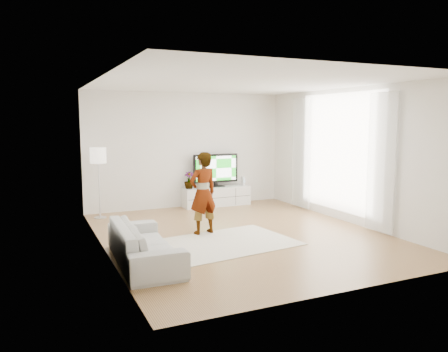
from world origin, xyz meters
name	(u,v)px	position (x,y,z in m)	size (l,w,h in m)	color
floor	(241,234)	(0.00, 0.00, 0.00)	(6.00, 6.00, 0.00)	#A9864C
ceiling	(242,83)	(0.00, 0.00, 2.80)	(6.00, 6.00, 0.00)	white
wall_left	(102,166)	(-2.50, 0.00, 1.40)	(0.02, 6.00, 2.80)	silver
wall_right	(350,156)	(2.50, 0.00, 1.40)	(0.02, 6.00, 2.80)	silver
wall_back	(187,150)	(0.00, 3.00, 1.40)	(5.00, 0.02, 2.80)	silver
wall_front	(352,181)	(0.00, -3.00, 1.40)	(5.00, 0.02, 2.80)	silver
window	(340,152)	(2.48, 0.30, 1.45)	(0.01, 2.60, 2.50)	white
curtain_near	(381,163)	(2.40, -1.00, 1.35)	(0.04, 0.70, 2.60)	white
curtain_far	(301,153)	(2.40, 1.60, 1.35)	(0.04, 0.70, 2.60)	white
media_console	(216,196)	(0.67, 2.76, 0.24)	(1.71, 0.48, 0.48)	silver
television	(216,169)	(0.67, 2.79, 0.92)	(1.18, 0.23, 0.82)	black
game_console	(243,181)	(1.42, 2.76, 0.59)	(0.05, 0.16, 0.22)	white
potted_plant	(189,180)	(-0.05, 2.77, 0.69)	(0.23, 0.23, 0.41)	#3F7238
rug	(227,242)	(-0.48, -0.40, 0.01)	(2.28, 1.64, 0.01)	beige
player	(203,193)	(-0.63, 0.34, 0.78)	(0.56, 0.37, 1.54)	#334772
sofa	(144,243)	(-2.06, -0.86, 0.30)	(2.05, 0.80, 0.60)	#B2B3AE
floor_lamp	(98,159)	(-2.20, 2.53, 1.31)	(0.34, 0.34, 1.55)	silver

